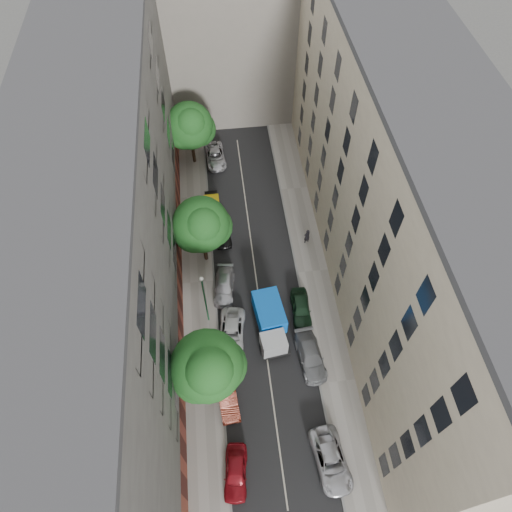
{
  "coord_description": "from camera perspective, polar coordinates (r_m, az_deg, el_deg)",
  "views": [
    {
      "loc": [
        -2.7,
        -23.44,
        36.81
      ],
      "look_at": [
        -0.19,
        -1.74,
        6.0
      ],
      "focal_mm": 32.0,
      "sensor_mm": 36.0,
      "label": 1
    }
  ],
  "objects": [
    {
      "name": "ground",
      "position": [
        43.72,
        -0.01,
        -2.67
      ],
      "size": [
        120.0,
        120.0,
        0.0
      ],
      "primitive_type": "plane",
      "color": "#4C4C49",
      "rests_on": "ground"
    },
    {
      "name": "car_left_5",
      "position": [
        48.58,
        -5.48,
        6.26
      ],
      "size": [
        1.46,
        3.98,
        1.3
      ],
      "primitive_type": "imported",
      "rotation": [
        0.0,
        0.0,
        0.02
      ],
      "color": "black",
      "rests_on": "ground"
    },
    {
      "name": "building_right",
      "position": [
        38.15,
        16.77,
        7.19
      ],
      "size": [
        8.0,
        44.0,
        20.0
      ],
      "primitive_type": "cube",
      "color": "#C4B598",
      "rests_on": "ground"
    },
    {
      "name": "tree_far",
      "position": [
        51.06,
        -8.19,
        15.64
      ],
      "size": [
        5.34,
        5.07,
        7.62
      ],
      "color": "#382619",
      "rests_on": "sidewalk_left"
    },
    {
      "name": "car_right_2",
      "position": [
        41.42,
        5.64,
        -6.48
      ],
      "size": [
        1.83,
        4.16,
        1.39
      ],
      "primitive_type": "imported",
      "rotation": [
        0.0,
        0.0,
        -0.05
      ],
      "color": "black",
      "rests_on": "ground"
    },
    {
      "name": "road_surface",
      "position": [
        43.71,
        -0.01,
        -2.66
      ],
      "size": [
        8.0,
        44.0,
        0.02
      ],
      "primitive_type": "cube",
      "color": "black",
      "rests_on": "ground"
    },
    {
      "name": "car_left_1",
      "position": [
        38.09,
        -3.58,
        -17.13
      ],
      "size": [
        1.85,
        4.26,
        1.36
      ],
      "primitive_type": "imported",
      "rotation": [
        0.0,
        0.0,
        0.1
      ],
      "color": "#4E1A0F",
      "rests_on": "ground"
    },
    {
      "name": "tree_near",
      "position": [
        32.34,
        -5.94,
        -13.76
      ],
      "size": [
        5.35,
        5.09,
        9.82
      ],
      "color": "#382619",
      "rests_on": "sidewalk_left"
    },
    {
      "name": "car_right_1",
      "position": [
        39.47,
        6.82,
        -12.33
      ],
      "size": [
        2.4,
        4.98,
        1.4
      ],
      "primitive_type": "imported",
      "rotation": [
        0.0,
        0.0,
        0.09
      ],
      "color": "slate",
      "rests_on": "ground"
    },
    {
      "name": "building_left",
      "position": [
        36.56,
        -17.45,
        4.26
      ],
      "size": [
        8.0,
        44.0,
        20.0
      ],
      "primitive_type": "cube",
      "color": "#4D4B48",
      "rests_on": "ground"
    },
    {
      "name": "car_left_3",
      "position": [
        42.54,
        -3.98,
        -3.8
      ],
      "size": [
        2.39,
        4.6,
        1.27
      ],
      "primitive_type": "imported",
      "rotation": [
        0.0,
        0.0,
        -0.14
      ],
      "color": "#B9B8BD",
      "rests_on": "ground"
    },
    {
      "name": "sidewalk_right",
      "position": [
        44.34,
        7.07,
        -1.91
      ],
      "size": [
        3.0,
        44.0,
        0.15
      ],
      "primitive_type": "cube",
      "color": "gray",
      "rests_on": "ground"
    },
    {
      "name": "car_left_0",
      "position": [
        36.69,
        -2.55,
        -25.4
      ],
      "size": [
        2.13,
        4.25,
        1.39
      ],
      "primitive_type": "imported",
      "rotation": [
        0.0,
        0.0,
        -0.12
      ],
      "color": "maroon",
      "rests_on": "ground"
    },
    {
      "name": "car_left_6",
      "position": [
        53.94,
        -5.11,
        12.34
      ],
      "size": [
        2.49,
        4.85,
        1.31
      ],
      "primitive_type": "imported",
      "rotation": [
        0.0,
        0.0,
        0.07
      ],
      "color": "silver",
      "rests_on": "ground"
    },
    {
      "name": "building_endcap",
      "position": [
        58.53,
        -3.52,
        26.22
      ],
      "size": [
        18.0,
        12.0,
        18.0
      ],
      "primitive_type": "cube",
      "color": "slate",
      "rests_on": "ground"
    },
    {
      "name": "pedestrian",
      "position": [
        45.51,
        6.38,
        2.48
      ],
      "size": [
        0.81,
        0.69,
        1.87
      ],
      "primitive_type": "imported",
      "rotation": [
        0.0,
        0.0,
        3.56
      ],
      "color": "black",
      "rests_on": "sidewalk_right"
    },
    {
      "name": "tree_mid",
      "position": [
        40.9,
        -6.72,
        3.71
      ],
      "size": [
        5.4,
        5.14,
        7.89
      ],
      "color": "#382619",
      "rests_on": "sidewalk_left"
    },
    {
      "name": "lamp_post",
      "position": [
        37.8,
        -6.48,
        -4.94
      ],
      "size": [
        0.36,
        0.36,
        6.98
      ],
      "color": "#1A5E34",
      "rests_on": "sidewalk_left"
    },
    {
      "name": "sidewalk_left",
      "position": [
        43.66,
        -7.21,
        -3.29
      ],
      "size": [
        3.0,
        44.0,
        0.15
      ],
      "primitive_type": "cube",
      "color": "gray",
      "rests_on": "ground"
    },
    {
      "name": "car_left_2",
      "position": [
        40.23,
        -3.07,
        -9.48
      ],
      "size": [
        2.87,
        4.98,
        1.31
      ],
      "primitive_type": "imported",
      "rotation": [
        0.0,
        0.0,
        -0.15
      ],
      "color": "silver",
      "rests_on": "ground"
    },
    {
      "name": "car_left_4",
      "position": [
        46.22,
        -4.24,
        3.07
      ],
      "size": [
        1.77,
        4.08,
        1.37
      ],
      "primitive_type": "imported",
      "rotation": [
        0.0,
        0.0,
        0.04
      ],
      "color": "black",
      "rests_on": "ground"
    },
    {
      "name": "tarp_truck",
      "position": [
        39.77,
        1.79,
        -8.2
      ],
      "size": [
        2.87,
        5.86,
        2.6
      ],
      "rotation": [
        0.0,
        0.0,
        0.13
      ],
      "color": "black",
      "rests_on": "ground"
    },
    {
      "name": "car_right_0",
      "position": [
        37.22,
        9.34,
        -23.9
      ],
      "size": [
        2.84,
        5.2,
        1.38
      ],
      "primitive_type": "imported",
      "rotation": [
        0.0,
        0.0,
        0.11
      ],
      "color": "#BABABF",
      "rests_on": "ground"
    }
  ]
}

